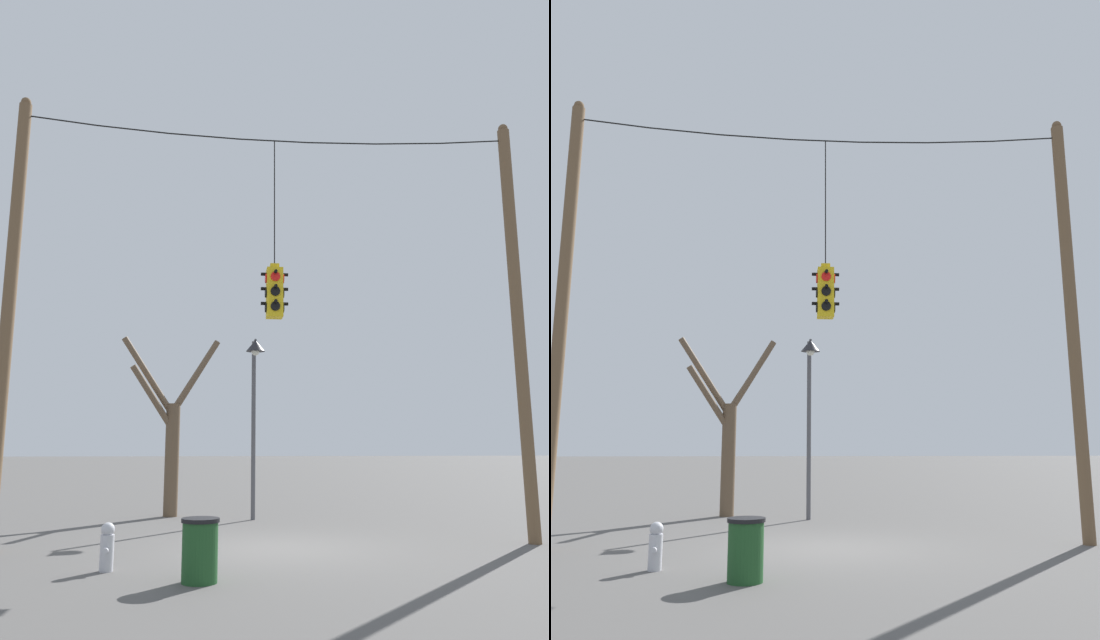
{
  "view_description": "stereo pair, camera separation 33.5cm",
  "coord_description": "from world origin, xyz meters",
  "views": [
    {
      "loc": [
        -1.35,
        -12.69,
        1.99
      ],
      "look_at": [
        0.01,
        0.04,
        4.55
      ],
      "focal_mm": 35.0,
      "sensor_mm": 36.0,
      "label": 1
    },
    {
      "loc": [
        -1.01,
        -12.73,
        1.99
      ],
      "look_at": [
        0.01,
        0.04,
        4.55
      ],
      "focal_mm": 35.0,
      "sensor_mm": 36.0,
      "label": 2
    }
  ],
  "objects": [
    {
      "name": "utility_pole_left",
      "position": [
        -5.37,
        0.04,
        4.65
      ],
      "size": [
        0.27,
        0.27,
        9.33
      ],
      "color": "brown",
      "rests_on": "ground_plane"
    },
    {
      "name": "span_wire",
      "position": [
        0.0,
        0.04,
        8.72
      ],
      "size": [
        10.75,
        0.03,
        0.33
      ],
      "color": "black"
    },
    {
      "name": "utility_pole_right",
      "position": [
        5.37,
        0.04,
        4.65
      ],
      "size": [
        0.27,
        0.27,
        9.33
      ],
      "color": "brown",
      "rests_on": "ground_plane"
    },
    {
      "name": "ground_plane",
      "position": [
        0.0,
        0.0,
        0.0
      ],
      "size": [
        200.0,
        200.0,
        0.0
      ],
      "primitive_type": "plane",
      "color": "#565451"
    },
    {
      "name": "street_lamp",
      "position": [
        -0.07,
        4.46,
        3.76
      ],
      "size": [
        0.53,
        0.9,
        4.87
      ],
      "color": "#515156",
      "rests_on": "ground_plane"
    },
    {
      "name": "bare_tree",
      "position": [
        -2.35,
        5.87,
        2.45
      ],
      "size": [
        2.89,
        2.34,
        5.09
      ],
      "color": "brown",
      "rests_on": "ground_plane"
    },
    {
      "name": "fire_hydrant",
      "position": [
        -2.91,
        -1.92,
        0.38
      ],
      "size": [
        0.22,
        0.3,
        0.75
      ],
      "color": "silver",
      "rests_on": "ground_plane"
    },
    {
      "name": "traffic_light_near_left_pole",
      "position": [
        0.01,
        0.04,
        5.18
      ],
      "size": [
        0.58,
        0.58,
        4.01
      ],
      "color": "yellow"
    },
    {
      "name": "trash_bin",
      "position": [
        -1.42,
        -2.93,
        0.46
      ],
      "size": [
        0.57,
        0.57,
        0.91
      ],
      "color": "#1E4C23",
      "rests_on": "ground_plane"
    }
  ]
}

